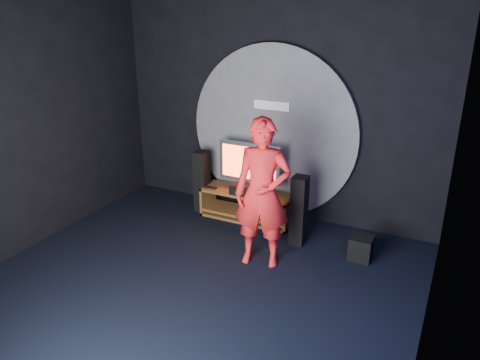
% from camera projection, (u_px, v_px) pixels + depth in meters
% --- Properties ---
extents(floor, '(5.00, 5.00, 0.00)m').
position_uv_depth(floor, '(188.00, 292.00, 5.39)').
color(floor, black).
rests_on(floor, ground).
extents(back_wall, '(5.00, 0.04, 3.50)m').
position_uv_depth(back_wall, '(275.00, 102.00, 6.85)').
color(back_wall, black).
rests_on(back_wall, ground).
extents(left_wall, '(0.04, 5.00, 3.50)m').
position_uv_depth(left_wall, '(11.00, 120.00, 5.80)').
color(left_wall, black).
rests_on(left_wall, ground).
extents(right_wall, '(0.04, 5.00, 3.50)m').
position_uv_depth(right_wall, '(445.00, 188.00, 3.72)').
color(right_wall, black).
rests_on(right_wall, ground).
extents(wall_disc_panel, '(2.60, 0.11, 2.60)m').
position_uv_depth(wall_disc_panel, '(272.00, 132.00, 6.96)').
color(wall_disc_panel, '#515156').
rests_on(wall_disc_panel, ground).
extents(media_console, '(1.42, 0.45, 0.45)m').
position_uv_depth(media_console, '(248.00, 207.00, 7.12)').
color(media_console, brown).
rests_on(media_console, ground).
extents(tv, '(0.97, 0.22, 0.74)m').
position_uv_depth(tv, '(249.00, 165.00, 6.94)').
color(tv, '#AFAFB7').
rests_on(tv, media_console).
extents(center_speaker, '(0.40, 0.15, 0.15)m').
position_uv_depth(center_speaker, '(243.00, 190.00, 6.88)').
color(center_speaker, black).
rests_on(center_speaker, media_console).
extents(remote, '(0.18, 0.05, 0.02)m').
position_uv_depth(remote, '(211.00, 188.00, 7.16)').
color(remote, black).
rests_on(remote, media_console).
extents(tower_speaker_left, '(0.20, 0.22, 0.98)m').
position_uv_depth(tower_speaker_left, '(202.00, 181.00, 7.33)').
color(tower_speaker_left, black).
rests_on(tower_speaker_left, ground).
extents(tower_speaker_right, '(0.20, 0.22, 0.98)m').
position_uv_depth(tower_speaker_right, '(299.00, 211.00, 6.30)').
color(tower_speaker_right, black).
rests_on(tower_speaker_right, ground).
extents(subwoofer, '(0.28, 0.28, 0.31)m').
position_uv_depth(subwoofer, '(361.00, 248.00, 6.03)').
color(subwoofer, black).
rests_on(subwoofer, ground).
extents(player, '(0.78, 0.61, 1.89)m').
position_uv_depth(player, '(262.00, 194.00, 5.69)').
color(player, red).
rests_on(player, ground).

